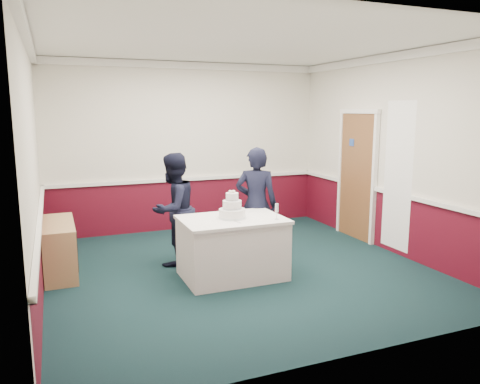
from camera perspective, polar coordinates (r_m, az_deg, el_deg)
name	(u,v)px	position (r m, az deg, el deg)	size (l,w,h in m)	color
ground	(239,269)	(6.52, -0.10, -9.41)	(5.00, 5.00, 0.00)	#12272D
room_shell	(228,124)	(6.75, -1.42, 8.30)	(5.00, 5.00, 3.00)	silver
sideboard	(60,248)	(6.71, -21.13, -6.38)	(0.41, 1.20, 0.70)	tan
cake_table	(232,247)	(6.13, -0.95, -6.74)	(1.32, 0.92, 0.79)	white
wedding_cake	(232,210)	(6.00, -0.97, -2.17)	(0.35, 0.35, 0.36)	white
cake_knife	(236,221)	(5.84, -0.54, -3.61)	(0.01, 0.22, 0.01)	silver
champagne_flute	(277,209)	(5.94, 4.51, -2.05)	(0.05, 0.05, 0.21)	silver
person_man	(173,209)	(6.62, -8.11, -2.10)	(0.77, 0.60, 1.58)	black
person_woman	(256,204)	(6.73, 2.00, -1.50)	(0.60, 0.39, 1.65)	black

